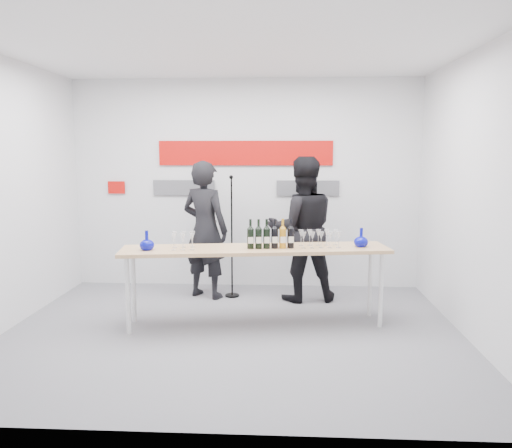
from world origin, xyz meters
name	(u,v)px	position (x,y,z in m)	size (l,w,h in m)	color
ground	(232,332)	(0.00, 0.00, 0.00)	(5.00, 5.00, 0.00)	slate
back_wall	(246,184)	(0.00, 2.00, 1.50)	(5.00, 0.04, 3.00)	silver
signage	(242,163)	(-0.06, 1.97, 1.81)	(3.38, 0.02, 0.79)	red
tasting_table	(256,253)	(0.24, 0.27, 0.83)	(3.04, 0.99, 0.90)	tan
wine_bottles	(271,234)	(0.41, 0.24, 1.06)	(0.53, 0.14, 0.33)	black
decanter_left	(147,240)	(-0.94, 0.07, 1.00)	(0.16, 0.16, 0.21)	#080C9E
decanter_right	(361,237)	(1.43, 0.39, 1.00)	(0.16, 0.16, 0.21)	#080C9E
glasses_left	(183,240)	(-0.56, 0.16, 0.99)	(0.28, 0.25, 0.18)	silver
glasses_right	(320,239)	(0.96, 0.37, 0.99)	(0.48, 0.28, 0.18)	silver
presenter_left	(205,230)	(-0.50, 1.36, 0.93)	(0.67, 0.44, 1.85)	black
presenter_right	(302,229)	(0.80, 1.30, 0.95)	(0.93, 0.72, 1.91)	black
mic_stand	(232,260)	(-0.14, 1.39, 0.51)	(0.19, 0.19, 1.66)	black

